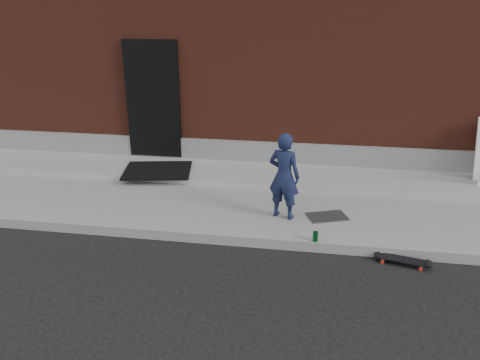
# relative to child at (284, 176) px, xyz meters

# --- Properties ---
(ground) EXTENTS (80.00, 80.00, 0.00)m
(ground) POSITION_rel_child_xyz_m (-0.11, -0.75, -0.80)
(ground) COLOR black
(ground) RESTS_ON ground
(sidewalk) EXTENTS (20.00, 3.00, 0.15)m
(sidewalk) POSITION_rel_child_xyz_m (-0.11, 0.75, -0.73)
(sidewalk) COLOR slate
(sidewalk) RESTS_ON ground
(apron) EXTENTS (20.00, 1.20, 0.10)m
(apron) POSITION_rel_child_xyz_m (-0.11, 1.65, -0.60)
(apron) COLOR gray
(apron) RESTS_ON sidewalk
(building) EXTENTS (20.00, 8.10, 5.00)m
(building) POSITION_rel_child_xyz_m (-0.11, 6.24, 1.70)
(building) COLOR #5C2719
(building) RESTS_ON ground
(child) EXTENTS (0.55, 0.44, 1.30)m
(child) POSITION_rel_child_xyz_m (0.00, 0.00, 0.00)
(child) COLOR #161E3F
(child) RESTS_ON sidewalk
(skateboard) EXTENTS (0.70, 0.32, 0.08)m
(skateboard) POSITION_rel_child_xyz_m (1.61, -0.87, -0.74)
(skateboard) COLOR red
(skateboard) RESTS_ON ground
(soda_can) EXTENTS (0.09, 0.09, 0.14)m
(soda_can) POSITION_rel_child_xyz_m (0.49, -0.70, -0.58)
(soda_can) COLOR #197F34
(soda_can) RESTS_ON sidewalk
(doormat) EXTENTS (1.36, 1.18, 0.03)m
(doormat) POSITION_rel_child_xyz_m (-2.41, 1.35, -0.53)
(doormat) COLOR black
(doormat) RESTS_ON apron
(utility_plate) EXTENTS (0.66, 0.54, 0.02)m
(utility_plate) POSITION_rel_child_xyz_m (0.67, 0.08, -0.64)
(utility_plate) COLOR #4B4B4F
(utility_plate) RESTS_ON sidewalk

